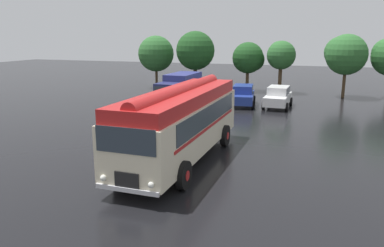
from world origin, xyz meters
TOP-DOWN VIEW (x-y plane):
  - ground_plane at (0.00, 0.00)m, footprint 120.00×120.00m
  - vintage_bus at (0.04, 0.54)m, footprint 3.01×10.17m
  - car_near_left at (-2.59, 15.30)m, footprint 2.25×4.34m
  - car_mid_left at (-0.04, 15.23)m, footprint 2.37×4.39m
  - car_mid_right at (2.77, 15.30)m, footprint 2.10×4.27m
  - box_van at (-5.15, 14.16)m, footprint 2.47×5.83m
  - tree_far_left at (-11.10, 22.89)m, footprint 3.84×3.84m
  - tree_left_of_centre at (-6.48, 21.86)m, footprint 3.92×3.92m
  - tree_centre at (-1.08, 23.40)m, footprint 3.21×3.14m
  - tree_right_of_centre at (2.02, 23.19)m, footprint 2.80×2.80m
  - tree_far_right at (7.78, 22.27)m, footprint 3.80×3.68m
  - puddle_patch at (-0.40, -2.68)m, footprint 1.98×1.98m

SIDE VIEW (x-z plane):
  - ground_plane at x=0.00m, z-range 0.00..0.00m
  - puddle_patch at x=-0.40m, z-range 0.00..0.01m
  - car_near_left at x=-2.59m, z-range 0.02..1.68m
  - car_mid_left at x=-0.04m, z-range 0.02..1.68m
  - car_mid_right at x=2.77m, z-range 0.02..1.68m
  - box_van at x=-5.15m, z-range 0.11..2.61m
  - vintage_bus at x=0.04m, z-range 0.15..3.64m
  - tree_centre at x=-1.08m, z-range 0.85..5.83m
  - tree_far_left at x=-11.10m, z-range 0.91..6.52m
  - tree_right_of_centre at x=2.02m, z-range 1.23..6.37m
  - tree_far_right at x=7.78m, z-range 1.10..6.86m
  - tree_left_of_centre at x=-6.48m, z-range 1.13..7.19m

